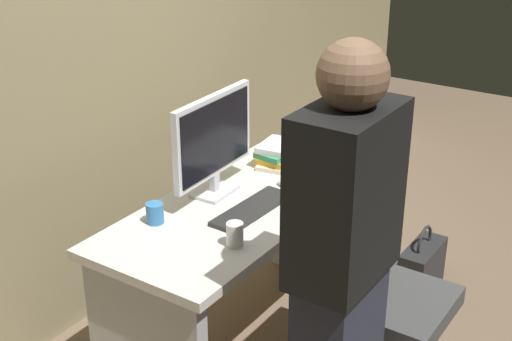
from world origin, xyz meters
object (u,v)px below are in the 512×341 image
(person_at_desk, at_px, (341,276))
(cup_near_keyboard, at_px, (235,234))
(mouse, at_px, (288,183))
(cup_by_monitor, at_px, (155,213))
(book_stack, at_px, (277,155))
(office_chair, at_px, (380,305))
(keyboard, at_px, (252,209))
(handbag, at_px, (422,267))
(desk, at_px, (247,244))
(monitor, at_px, (214,140))

(person_at_desk, height_order, cup_near_keyboard, person_at_desk)
(person_at_desk, height_order, mouse, person_at_desk)
(cup_by_monitor, distance_m, book_stack, 0.79)
(office_chair, xyz_separation_m, keyboard, (-0.10, 0.57, 0.32))
(keyboard, relative_size, mouse, 4.30)
(person_at_desk, height_order, book_stack, person_at_desk)
(mouse, distance_m, cup_by_monitor, 0.66)
(keyboard, height_order, handbag, keyboard)
(cup_by_monitor, bearing_deg, cup_near_keyboard, -85.75)
(desk, height_order, cup_by_monitor, cup_by_monitor)
(keyboard, distance_m, cup_by_monitor, 0.41)
(desk, distance_m, book_stack, 0.49)
(keyboard, xyz_separation_m, mouse, (0.29, 0.00, 0.01))
(monitor, height_order, mouse, monitor)
(monitor, bearing_deg, cup_near_keyboard, -133.83)
(person_at_desk, distance_m, cup_by_monitor, 0.90)
(keyboard, xyz_separation_m, cup_by_monitor, (-0.31, 0.27, 0.03))
(office_chair, height_order, book_stack, office_chair)
(monitor, height_order, handbag, monitor)
(desk, height_order, mouse, mouse)
(cup_near_keyboard, xyz_separation_m, book_stack, (0.76, 0.29, 0.00))
(office_chair, height_order, cup_by_monitor, office_chair)
(cup_near_keyboard, relative_size, handbag, 0.26)
(cup_near_keyboard, xyz_separation_m, cup_by_monitor, (-0.03, 0.38, -0.01))
(office_chair, height_order, handbag, office_chair)
(monitor, distance_m, keyboard, 0.34)
(handbag, bearing_deg, monitor, 142.85)
(office_chair, distance_m, person_at_desk, 0.64)
(cup_near_keyboard, distance_m, handbag, 1.42)
(office_chair, xyz_separation_m, book_stack, (0.38, 0.75, 0.37))
(desk, xyz_separation_m, keyboard, (-0.08, -0.08, 0.24))
(office_chair, bearing_deg, handbag, 8.70)
(desk, relative_size, monitor, 2.75)
(person_at_desk, bearing_deg, book_stack, 42.72)
(desk, distance_m, office_chair, 0.66)
(monitor, bearing_deg, person_at_desk, -117.17)
(desk, distance_m, handbag, 1.08)
(cup_near_keyboard, bearing_deg, book_stack, 20.78)
(cup_by_monitor, relative_size, book_stack, 0.35)
(mouse, xyz_separation_m, cup_near_keyboard, (-0.57, -0.11, 0.03))
(desk, bearing_deg, cup_by_monitor, 154.13)
(office_chair, bearing_deg, mouse, 71.06)
(cup_by_monitor, relative_size, handbag, 0.23)
(book_stack, bearing_deg, office_chair, -116.98)
(mouse, bearing_deg, office_chair, -108.94)
(mouse, relative_size, cup_by_monitor, 1.16)
(office_chair, bearing_deg, monitor, 93.25)
(person_at_desk, bearing_deg, desk, 56.43)
(office_chair, bearing_deg, book_stack, 63.02)
(person_at_desk, height_order, handbag, person_at_desk)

